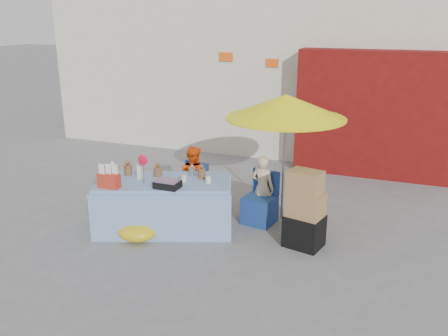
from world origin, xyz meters
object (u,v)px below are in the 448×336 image
at_px(chair_right, 260,208).
at_px(box_stack, 305,212).
at_px(vendor_beige, 263,188).
at_px(market_table, 164,204).
at_px(chair_left, 190,198).
at_px(umbrella, 286,107).
at_px(vendor_orange, 193,178).

bearing_deg(chair_right, box_stack, -23.99).
distance_m(vendor_beige, box_stack, 1.11).
height_order(market_table, box_stack, market_table).
relative_size(chair_left, chair_right, 1.00).
xyz_separation_m(chair_left, umbrella, (1.55, 0.28, 1.64)).
bearing_deg(umbrella, box_stack, -57.53).
height_order(vendor_beige, box_stack, box_stack).
bearing_deg(chair_left, box_stack, -5.06).
xyz_separation_m(chair_right, vendor_beige, (-0.00, 0.13, 0.30)).
height_order(chair_right, box_stack, box_stack).
bearing_deg(chair_right, umbrella, 54.09).
distance_m(market_table, vendor_beige, 1.63).
bearing_deg(vendor_orange, box_stack, 171.60).
distance_m(umbrella, box_stack, 1.70).
distance_m(market_table, chair_left, 0.80).
bearing_deg(box_stack, chair_left, 164.59).
bearing_deg(box_stack, chair_right, 145.67).
bearing_deg(vendor_orange, vendor_beige, -169.66).
height_order(market_table, vendor_beige, market_table).
bearing_deg(vendor_beige, chair_right, 101.55).
xyz_separation_m(chair_right, vendor_orange, (-1.25, 0.13, 0.31)).
relative_size(vendor_orange, vendor_beige, 1.03).
bearing_deg(chair_right, vendor_beige, 101.55).
relative_size(chair_left, vendor_beige, 0.77).
xyz_separation_m(market_table, umbrella, (1.65, 1.06, 1.47)).
bearing_deg(market_table, vendor_orange, 62.97).
bearing_deg(chair_left, vendor_beige, 16.50).
xyz_separation_m(vendor_beige, box_stack, (0.85, -0.71, -0.01)).
bearing_deg(market_table, vendor_beige, 13.25).
distance_m(market_table, umbrella, 2.45).
xyz_separation_m(market_table, vendor_beige, (1.35, 0.91, 0.13)).
distance_m(chair_right, box_stack, 1.06).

